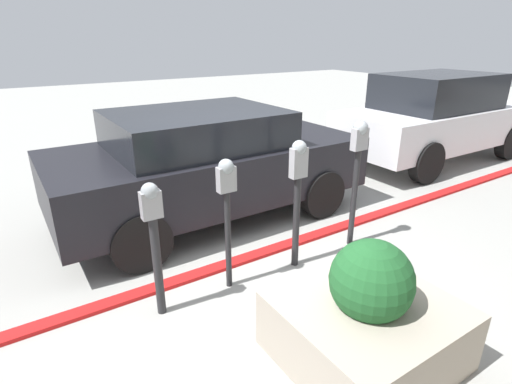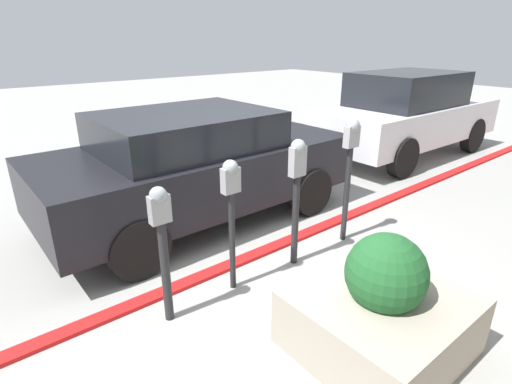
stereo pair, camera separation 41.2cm
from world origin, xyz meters
name	(u,v)px [view 2 (the right image)]	position (x,y,z in m)	size (l,w,h in m)	color
ground_plane	(251,262)	(0.00, 0.00, 0.00)	(40.00, 40.00, 0.00)	#999993
curb_strip	(247,258)	(0.00, 0.08, 0.02)	(24.50, 0.16, 0.04)	red
parking_meter_nearest	(162,237)	(-1.16, -0.28, 0.83)	(0.17, 0.15, 1.28)	#232326
parking_meter_second	(231,199)	(-0.43, -0.25, 0.97)	(0.17, 0.15, 1.35)	#232326
parking_meter_middle	(297,182)	(0.38, -0.30, 0.96)	(0.18, 0.15, 1.42)	#232326
parking_meter_fourth	(350,156)	(1.25, -0.29, 1.08)	(0.19, 0.16, 1.52)	#232326
planter_box	(381,310)	(-0.01, -1.67, 0.36)	(1.27, 1.18, 1.01)	#A39989
parked_car_middle	(196,164)	(0.18, 1.40, 0.79)	(4.15, 1.96, 1.50)	black
parked_car_rear	(408,114)	(5.24, 1.37, 0.89)	(4.41, 1.77, 1.73)	silver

